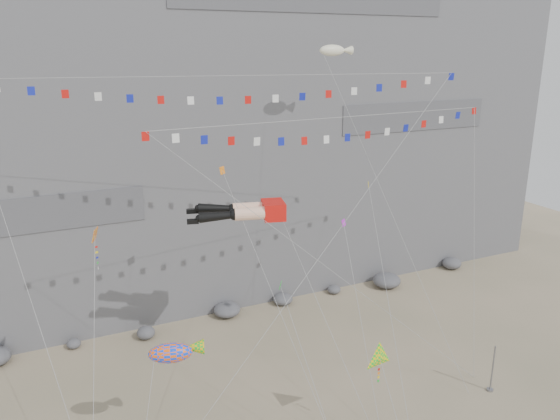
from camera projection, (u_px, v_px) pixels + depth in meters
name	position (u px, v px, depth m)	size (l,w,h in m)	color
ground	(310.00, 419.00, 38.12)	(120.00, 120.00, 0.00)	tan
cliff	(173.00, 47.00, 58.80)	(80.00, 28.00, 50.00)	slate
talus_boulders	(227.00, 310.00, 52.71)	(60.00, 3.00, 1.20)	#58595D
anchor_pole_right	(493.00, 369.00, 40.76)	(0.12, 0.12, 3.80)	gray
legs_kite	(247.00, 211.00, 38.53)	(8.21, 15.49, 19.11)	red
flag_banner_upper	(233.00, 76.00, 37.69)	(33.67, 15.81, 28.97)	red
flag_banner_lower	(338.00, 118.00, 38.02)	(27.19, 6.78, 23.18)	red
harlequin_kite	(95.00, 236.00, 32.95)	(3.52, 10.47, 17.15)	red
fish_windsock	(171.00, 353.00, 31.67)	(5.34, 4.44, 9.14)	#FF5A0D
delta_kite	(380.00, 358.00, 34.27)	(2.25, 5.38, 8.13)	yellow
blimp_windsock	(333.00, 52.00, 45.49)	(5.58, 15.79, 29.21)	#F7F1CB
small_kite_a	(224.00, 175.00, 38.90)	(3.46, 13.99, 21.33)	orange
small_kite_b	(344.00, 226.00, 41.91)	(4.42, 12.65, 17.30)	#B221C4
small_kite_c	(282.00, 289.00, 35.42)	(1.13, 9.37, 13.32)	green
small_kite_d	(370.00, 191.00, 44.09)	(6.12, 15.20, 21.12)	yellow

